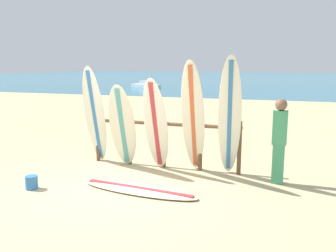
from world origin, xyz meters
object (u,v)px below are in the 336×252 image
Objects in this scene: small_boat_offshore at (146,85)px; surfboard_leaning_center_left at (156,125)px; surfboard_rack at (164,136)px; surfboard_lying_on_sand at (139,189)px; surfboard_leaning_far_left at (95,116)px; sand_bucket at (32,182)px; surfboard_leaning_left at (123,127)px; surfboard_leaning_center_right at (230,118)px; surfboard_leaning_center at (193,119)px; beachgoer_standing at (279,138)px.

surfboard_leaning_center_left is at bearing -67.59° from small_boat_offshore.
small_boat_offshore is at bearing 112.81° from surfboard_rack.
surfboard_leaning_center_left is 1.63m from surfboard_lying_on_sand.
sand_bucket is at bearing -98.94° from surfboard_leaning_far_left.
surfboard_rack is 0.96m from surfboard_leaning_left.
surfboard_leaning_far_left is 0.71× the size of small_boat_offshore.
surfboard_leaning_left is at bearing -178.18° from surfboard_leaning_center_right.
surfboard_leaning_left is at bearing -179.63° from surfboard_leaning_center.
surfboard_leaning_far_left is 0.91× the size of surfboard_leaning_center_right.
surfboard_leaning_center is (0.78, -0.41, 0.50)m from surfboard_rack.
surfboard_leaning_center_left is at bearing -179.96° from beachgoer_standing.
surfboard_leaning_far_left is 1.37× the size of beachgoer_standing.
sand_bucket is at bearing -146.82° from surfboard_leaning_center.
sand_bucket is at bearing -121.74° from surfboard_leaning_left.
beachgoer_standing is (2.56, 0.00, -0.11)m from surfboard_leaning_center_left.
beachgoer_standing reaches higher than surfboard_lying_on_sand.
surfboard_leaning_center is at bearing -66.03° from small_boat_offshore.
surfboard_leaning_center_right is at bearing 41.71° from surfboard_lying_on_sand.
surfboard_leaning_center is 1.02× the size of surfboard_lying_on_sand.
surfboard_rack is at bearing -67.19° from small_boat_offshore.
beachgoer_standing is at bearing -1.50° from surfboard_leaning_far_left.
beachgoer_standing is at bearing 0.99° from surfboard_leaning_left.
small_boat_offshore is at bearing 113.97° from surfboard_leaning_center.
sand_bucket is at bearing -135.69° from surfboard_leaning_center_left.
surfboard_leaning_center_right is at bearing -64.59° from small_boat_offshore.
surfboard_rack is 1.66m from surfboard_leaning_center_right.
surfboard_leaning_center_right is (1.58, 0.02, 0.23)m from surfboard_leaning_center_left.
surfboard_leaning_center_left is 0.64× the size of small_boat_offshore.
surfboard_leaning_far_left is at bearing 168.05° from surfboard_leaning_left.
sand_bucket is at bearing -152.02° from surfboard_leaning_center_right.
sand_bucket is (-1.85, -1.80, -0.91)m from surfboard_leaning_center_left.
surfboard_lying_on_sand is at bearing -120.04° from surfboard_leaning_center.
surfboard_leaning_far_left is 0.96× the size of surfboard_lying_on_sand.
surfboard_leaning_center_left is at bearing 44.31° from sand_bucket.
surfboard_rack is 27.14m from small_boat_offshore.
surfboard_leaning_left is 0.93× the size of surfboard_leaning_center_left.
surfboard_leaning_center_left reaches higher than surfboard_rack.
surfboard_rack is at bearing 167.33° from surfboard_leaning_center_right.
small_boat_offshore reaches higher than surfboard_lying_on_sand.
surfboard_leaning_left is 0.59× the size of small_boat_offshore.
surfboard_leaning_center_right is 4.05m from sand_bucket.
surfboard_rack is 1.38× the size of surfboard_leaning_center_right.
surfboard_leaning_far_left is at bearing -70.56° from small_boat_offshore.
surfboard_leaning_center_right is (1.52, -0.34, 0.55)m from surfboard_rack.
sand_bucket is at bearing -157.74° from beachgoer_standing.
surfboard_leaning_center reaches higher than surfboard_rack.
small_boat_offshore is at bearing 115.41° from surfboard_leaning_center_right.
surfboard_leaning_center_left is at bearing -179.31° from surfboard_leaning_center_right.
surfboard_leaning_center_right is at bearing 0.69° from surfboard_leaning_center_left.
surfboard_leaning_center reaches higher than small_boat_offshore.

